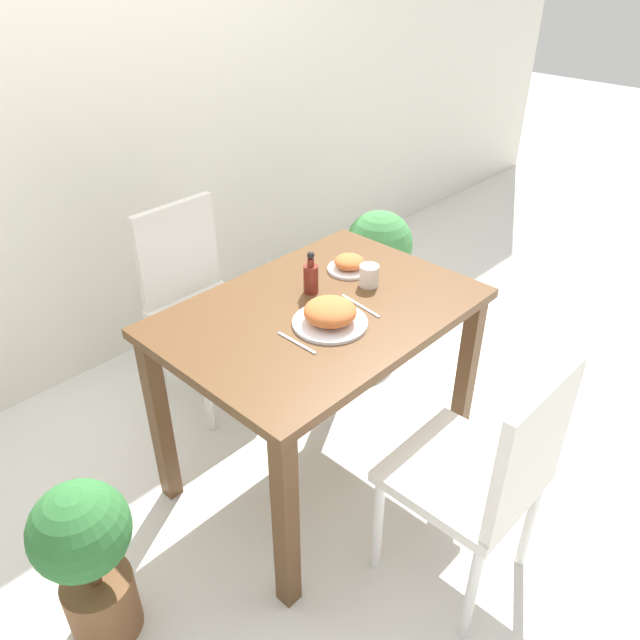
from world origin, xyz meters
TOP-DOWN VIEW (x-y plane):
  - ground_plane at (0.00, 0.00)m, footprint 16.00×16.00m
  - wall_back at (0.00, 1.32)m, footprint 8.00×0.05m
  - dining_table at (0.00, 0.00)m, footprint 1.09×0.76m
  - chair_near at (-0.02, -0.72)m, footprint 0.42×0.42m
  - chair_far at (0.02, 0.77)m, footprint 0.42×0.42m
  - food_plate at (-0.05, -0.10)m, footprint 0.25×0.25m
  - side_plate at (0.28, 0.11)m, footprint 0.17×0.17m
  - drink_cup at (0.24, -0.02)m, footprint 0.07×0.07m
  - sauce_bottle at (0.06, 0.10)m, footprint 0.05×0.05m
  - fork_utensil at (-0.21, -0.10)m, footprint 0.01×0.17m
  - spoon_utensil at (0.10, -0.10)m, footprint 0.03×0.19m
  - potted_plant_left at (-0.96, 0.01)m, footprint 0.29×0.29m
  - potted_plant_right at (0.99, 0.52)m, footprint 0.35×0.35m

SIDE VIEW (x-z plane):
  - ground_plane at x=0.00m, z-range 0.00..0.00m
  - potted_plant_left at x=-0.96m, z-range 0.05..0.66m
  - potted_plant_right at x=0.99m, z-range 0.08..0.75m
  - chair_near at x=-0.02m, z-range 0.06..0.96m
  - chair_far at x=0.02m, z-range 0.06..0.96m
  - dining_table at x=0.00m, z-range 0.27..1.04m
  - fork_utensil at x=-0.21m, z-range 0.77..0.78m
  - spoon_utensil at x=0.10m, z-range 0.77..0.78m
  - side_plate at x=0.28m, z-range 0.77..0.83m
  - food_plate at x=-0.05m, z-range 0.77..0.85m
  - drink_cup at x=0.24m, z-range 0.77..0.85m
  - sauce_bottle at x=0.06m, z-range 0.75..0.91m
  - wall_back at x=0.00m, z-range 0.00..2.60m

